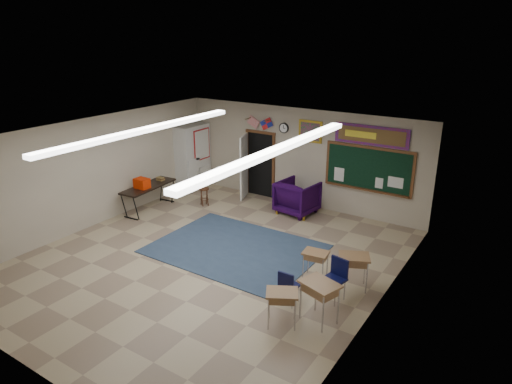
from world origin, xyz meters
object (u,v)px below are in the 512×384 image
Objects in this scene: student_desk_front_left at (315,264)px; folding_table at (149,197)px; wooden_stool at (204,196)px; student_desk_front_right at (353,270)px; wingback_armchair at (297,197)px.

folding_table is (-6.02, 0.95, 0.06)m from student_desk_front_left.
wooden_stool is at bearing 41.70° from folding_table.
folding_table is (-6.86, 0.87, -0.00)m from student_desk_front_right.
student_desk_front_right is (0.84, 0.08, 0.06)m from student_desk_front_left.
student_desk_front_right is at bearing 140.95° from wingback_armchair.
wingback_armchair is 3.84m from student_desk_front_left.
student_desk_front_right is 6.07m from wooden_stool.
wooden_stool is at bearing 149.23° from student_desk_front_left.
student_desk_front_left is (2.15, -3.18, -0.13)m from wingback_armchair.
folding_table is at bearing 147.14° from student_desk_front_right.
student_desk_front_left is at bearing 131.05° from wingback_armchair.
student_desk_front_right is 1.40× the size of wooden_stool.
wingback_armchair is at bearing 108.26° from student_desk_front_right.
student_desk_front_left reaches higher than wooden_stool.
student_desk_front_left is 0.34× the size of folding_table.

